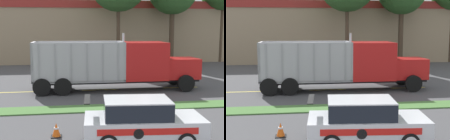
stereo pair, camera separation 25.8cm
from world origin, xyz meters
TOP-DOWN VIEW (x-y plane):
  - grass_verge at (0.00, 9.62)m, footprint 120.00×1.39m
  - centre_line_3 at (-5.63, 14.31)m, footprint 2.40×0.14m
  - centre_line_4 at (-0.23, 14.31)m, footprint 2.40×0.14m
  - centre_line_5 at (5.17, 14.31)m, footprint 2.40×0.14m
  - dump_truck_trail at (1.73, 14.15)m, footprint 10.65×2.64m
  - rally_car at (0.21, 4.88)m, footprint 4.27×2.17m
  - traffic_cone at (-2.78, 5.87)m, footprint 0.40×0.40m
  - store_building_backdrop at (2.63, 34.66)m, footprint 34.81×12.10m

SIDE VIEW (x-z plane):
  - centre_line_3 at x=-5.63m, z-range 0.00..0.01m
  - centre_line_4 at x=-0.23m, z-range 0.00..0.01m
  - centre_line_5 at x=5.17m, z-range 0.00..0.01m
  - grass_verge at x=0.00m, z-range 0.00..0.06m
  - traffic_cone at x=-2.78m, z-range -0.01..0.52m
  - rally_car at x=0.21m, z-range 0.01..1.61m
  - dump_truck_trail at x=1.73m, z-range -0.25..3.42m
  - store_building_backdrop at x=2.63m, z-range 0.00..6.94m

